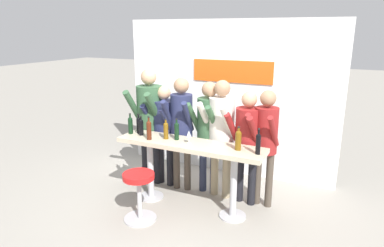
{
  "coord_description": "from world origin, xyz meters",
  "views": [
    {
      "loc": [
        1.91,
        -3.92,
        2.42
      ],
      "look_at": [
        0.0,
        0.07,
        1.2
      ],
      "focal_mm": 32.0,
      "sensor_mm": 36.0,
      "label": 1
    }
  ],
  "objects_px": {
    "bar_stool": "(139,189)",
    "wine_bottle_5": "(149,129)",
    "person_far_left": "(149,114)",
    "tasting_table": "(190,155)",
    "person_right": "(247,136)",
    "person_far_right": "(266,135)",
    "person_left": "(164,125)",
    "wine_bottle_0": "(141,126)",
    "person_center_left": "(181,121)",
    "wine_bottle_2": "(177,130)",
    "wine_bottle_1": "(258,143)",
    "person_center": "(209,126)",
    "person_center_right": "(221,126)",
    "wine_bottle_7": "(166,130)",
    "wine_bottle_6": "(238,139)",
    "wine_bottle_4": "(130,124)",
    "wine_glass_0": "(189,134)",
    "wine_bottle_3": "(139,124)"
  },
  "relations": [
    {
      "from": "bar_stool",
      "to": "wine_bottle_5",
      "type": "height_order",
      "value": "wine_bottle_5"
    },
    {
      "from": "person_far_left",
      "to": "tasting_table",
      "type": "bearing_deg",
      "value": -25.68
    },
    {
      "from": "person_right",
      "to": "person_far_right",
      "type": "xyz_separation_m",
      "value": [
        0.24,
        0.04,
        0.03
      ]
    },
    {
      "from": "bar_stool",
      "to": "person_left",
      "type": "xyz_separation_m",
      "value": [
        -0.24,
        1.09,
        0.55
      ]
    },
    {
      "from": "tasting_table",
      "to": "person_left",
      "type": "relative_size",
      "value": 1.29
    },
    {
      "from": "wine_bottle_0",
      "to": "person_center_left",
      "type": "bearing_deg",
      "value": 46.27
    },
    {
      "from": "wine_bottle_2",
      "to": "person_far_left",
      "type": "bearing_deg",
      "value": 149.14
    },
    {
      "from": "wine_bottle_0",
      "to": "wine_bottle_1",
      "type": "relative_size",
      "value": 0.87
    },
    {
      "from": "person_center",
      "to": "wine_bottle_0",
      "type": "height_order",
      "value": "person_center"
    },
    {
      "from": "person_left",
      "to": "person_right",
      "type": "xyz_separation_m",
      "value": [
        1.35,
        -0.05,
        0.02
      ]
    },
    {
      "from": "person_center_left",
      "to": "person_center_right",
      "type": "xyz_separation_m",
      "value": [
        0.62,
        0.03,
        -0.01
      ]
    },
    {
      "from": "person_center_left",
      "to": "person_center_right",
      "type": "height_order",
      "value": "same"
    },
    {
      "from": "person_center_left",
      "to": "person_center",
      "type": "xyz_separation_m",
      "value": [
        0.41,
        0.07,
        -0.03
      ]
    },
    {
      "from": "tasting_table",
      "to": "wine_bottle_7",
      "type": "xyz_separation_m",
      "value": [
        -0.37,
        0.01,
        0.31
      ]
    },
    {
      "from": "person_center_left",
      "to": "person_center_right",
      "type": "relative_size",
      "value": 1.0
    },
    {
      "from": "person_right",
      "to": "bar_stool",
      "type": "bearing_deg",
      "value": -126.16
    },
    {
      "from": "person_left",
      "to": "wine_bottle_6",
      "type": "distance_m",
      "value": 1.45
    },
    {
      "from": "person_center_right",
      "to": "wine_bottle_5",
      "type": "height_order",
      "value": "person_center_right"
    },
    {
      "from": "wine_bottle_1",
      "to": "wine_bottle_4",
      "type": "distance_m",
      "value": 1.9
    },
    {
      "from": "person_center",
      "to": "person_far_right",
      "type": "height_order",
      "value": "person_center"
    },
    {
      "from": "wine_bottle_4",
      "to": "wine_glass_0",
      "type": "relative_size",
      "value": 1.71
    },
    {
      "from": "person_left",
      "to": "wine_bottle_4",
      "type": "distance_m",
      "value": 0.57
    },
    {
      "from": "wine_bottle_5",
      "to": "wine_bottle_7",
      "type": "distance_m",
      "value": 0.23
    },
    {
      "from": "person_far_right",
      "to": "wine_glass_0",
      "type": "xyz_separation_m",
      "value": [
        -0.9,
        -0.51,
        0.04
      ]
    },
    {
      "from": "person_center",
      "to": "wine_bottle_2",
      "type": "distance_m",
      "value": 0.55
    },
    {
      "from": "person_right",
      "to": "wine_glass_0",
      "type": "height_order",
      "value": "person_right"
    },
    {
      "from": "person_center_left",
      "to": "person_far_left",
      "type": "bearing_deg",
      "value": 171.4
    },
    {
      "from": "person_center_left",
      "to": "wine_bottle_5",
      "type": "bearing_deg",
      "value": -117.43
    },
    {
      "from": "tasting_table",
      "to": "wine_bottle_3",
      "type": "xyz_separation_m",
      "value": [
        -0.87,
        0.08,
        0.31
      ]
    },
    {
      "from": "person_right",
      "to": "person_far_right",
      "type": "relative_size",
      "value": 0.98
    },
    {
      "from": "person_right",
      "to": "person_center",
      "type": "bearing_deg",
      "value": -176.14
    },
    {
      "from": "bar_stool",
      "to": "wine_bottle_0",
      "type": "relative_size",
      "value": 2.28
    },
    {
      "from": "person_far_right",
      "to": "wine_bottle_2",
      "type": "xyz_separation_m",
      "value": [
        -1.13,
        -0.44,
        0.05
      ]
    },
    {
      "from": "person_right",
      "to": "person_far_right",
      "type": "height_order",
      "value": "person_far_right"
    },
    {
      "from": "person_center_right",
      "to": "wine_bottle_0",
      "type": "relative_size",
      "value": 6.11
    },
    {
      "from": "wine_bottle_4",
      "to": "wine_bottle_5",
      "type": "bearing_deg",
      "value": -16.87
    },
    {
      "from": "wine_bottle_2",
      "to": "person_center_left",
      "type": "bearing_deg",
      "value": 108.65
    },
    {
      "from": "wine_bottle_4",
      "to": "wine_bottle_3",
      "type": "bearing_deg",
      "value": 37.32
    },
    {
      "from": "person_center_right",
      "to": "wine_bottle_6",
      "type": "xyz_separation_m",
      "value": [
        0.41,
        -0.48,
        0.01
      ]
    },
    {
      "from": "wine_bottle_2",
      "to": "wine_glass_0",
      "type": "height_order",
      "value": "wine_bottle_2"
    },
    {
      "from": "person_right",
      "to": "wine_bottle_4",
      "type": "height_order",
      "value": "person_right"
    },
    {
      "from": "bar_stool",
      "to": "wine_bottle_1",
      "type": "height_order",
      "value": "wine_bottle_1"
    },
    {
      "from": "wine_bottle_2",
      "to": "wine_glass_0",
      "type": "relative_size",
      "value": 1.71
    },
    {
      "from": "person_left",
      "to": "wine_bottle_7",
      "type": "distance_m",
      "value": 0.58
    },
    {
      "from": "person_center",
      "to": "wine_bottle_5",
      "type": "bearing_deg",
      "value": -127.39
    },
    {
      "from": "wine_bottle_5",
      "to": "person_center_left",
      "type": "bearing_deg",
      "value": 69.72
    },
    {
      "from": "person_far_left",
      "to": "person_center",
      "type": "relative_size",
      "value": 1.08
    },
    {
      "from": "wine_bottle_6",
      "to": "wine_glass_0",
      "type": "xyz_separation_m",
      "value": [
        -0.67,
        -0.03,
        -0.02
      ]
    },
    {
      "from": "person_center",
      "to": "person_center_right",
      "type": "distance_m",
      "value": 0.21
    },
    {
      "from": "person_center",
      "to": "wine_bottle_6",
      "type": "relative_size",
      "value": 5.57
    }
  ]
}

